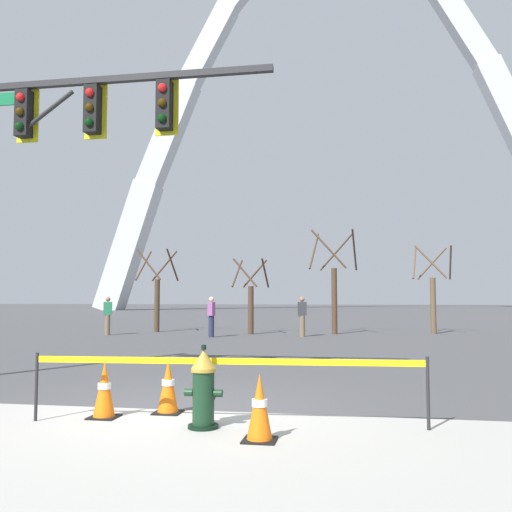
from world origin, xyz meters
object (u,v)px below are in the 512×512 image
object	(u,v)px
monument_arch	(331,131)
fire_hydrant	(204,389)
traffic_cone_curb_edge	(260,408)
traffic_signal_gantry	(39,153)
pedestrian_walking_left	(302,316)
pedestrian_walking_right	(108,315)
traffic_cone_by_hydrant	(168,387)
pedestrian_standing_center	(211,316)
traffic_cone_mid_sidewalk	(104,390)

from	to	relation	value
monument_arch	fire_hydrant	bearing A→B (deg)	-89.46
fire_hydrant	traffic_cone_curb_edge	size ratio (longest dim) A/B	1.36
traffic_signal_gantry	pedestrian_walking_left	size ratio (longest dim) A/B	4.04
fire_hydrant	pedestrian_walking_right	world-z (taller)	pedestrian_walking_right
fire_hydrant	traffic_signal_gantry	bearing A→B (deg)	143.61
pedestrian_walking_left	traffic_cone_curb_edge	bearing A→B (deg)	-86.50
traffic_cone_by_hydrant	pedestrian_walking_left	distance (m)	15.21
traffic_cone_by_hydrant	pedestrian_walking_right	bearing A→B (deg)	117.35
traffic_cone_by_hydrant	pedestrian_walking_right	world-z (taller)	pedestrian_walking_right
traffic_cone_by_hydrant	pedestrian_standing_center	world-z (taller)	pedestrian_standing_center
traffic_signal_gantry	pedestrian_walking_left	bearing A→B (deg)	73.77
fire_hydrant	traffic_cone_by_hydrant	distance (m)	1.03
traffic_cone_by_hydrant	pedestrian_walking_right	distance (m)	16.65
traffic_cone_mid_sidewalk	pedestrian_standing_center	xyz separation A→B (m)	(-2.35, 14.72, 0.46)
traffic_cone_by_hydrant	traffic_cone_curb_edge	world-z (taller)	same
traffic_cone_by_hydrant	pedestrian_walking_left	world-z (taller)	pedestrian_walking_left
traffic_cone_mid_sidewalk	traffic_cone_by_hydrant	bearing A→B (deg)	30.18
pedestrian_walking_right	traffic_cone_curb_edge	bearing A→B (deg)	-60.39
traffic_cone_curb_edge	traffic_cone_mid_sidewalk	bearing A→B (deg)	159.48
traffic_cone_mid_sidewalk	pedestrian_walking_left	xyz separation A→B (m)	(1.16, 15.61, 0.46)
traffic_cone_by_hydrant	traffic_signal_gantry	distance (m)	5.59
traffic_cone_curb_edge	pedestrian_walking_right	bearing A→B (deg)	119.61
fire_hydrant	pedestrian_walking_right	distance (m)	17.63
traffic_cone_mid_sidewalk	pedestrian_walking_right	size ratio (longest dim) A/B	0.46
traffic_cone_by_hydrant	traffic_cone_mid_sidewalk	bearing A→B (deg)	-149.82
traffic_cone_curb_edge	fire_hydrant	bearing A→B (deg)	147.61
fire_hydrant	traffic_cone_mid_sidewalk	xyz separation A→B (m)	(-1.41, 0.33, -0.11)
traffic_signal_gantry	pedestrian_standing_center	distance (m)	12.57
traffic_cone_by_hydrant	traffic_cone_mid_sidewalk	size ratio (longest dim) A/B	1.00
monument_arch	pedestrian_walking_right	distance (m)	49.56
pedestrian_walking_left	pedestrian_walking_right	xyz separation A→B (m)	(-8.09, -0.41, 0.00)
traffic_signal_gantry	monument_arch	size ratio (longest dim) A/B	0.11
pedestrian_walking_right	traffic_cone_by_hydrant	bearing A→B (deg)	-62.65
monument_arch	traffic_cone_curb_edge	bearing A→B (deg)	-88.74
traffic_signal_gantry	pedestrian_walking_right	xyz separation A→B (m)	(-4.32, 12.56, -3.45)
traffic_cone_mid_sidewalk	pedestrian_standing_center	distance (m)	14.91
traffic_cone_by_hydrant	traffic_signal_gantry	world-z (taller)	traffic_signal_gantry
traffic_signal_gantry	pedestrian_walking_left	world-z (taller)	traffic_signal_gantry
traffic_cone_mid_sidewalk	traffic_signal_gantry	world-z (taller)	traffic_signal_gantry
fire_hydrant	traffic_signal_gantry	distance (m)	6.28
traffic_cone_mid_sidewalk	monument_arch	xyz separation A→B (m)	(0.84, 59.58, 21.11)
traffic_signal_gantry	traffic_cone_curb_edge	bearing A→B (deg)	-35.78
traffic_cone_by_hydrant	fire_hydrant	bearing A→B (deg)	-47.18
fire_hydrant	traffic_cone_mid_sidewalk	size ratio (longest dim) A/B	1.36
traffic_cone_curb_edge	pedestrian_walking_right	distance (m)	18.42
traffic_cone_mid_sidewalk	pedestrian_walking_left	bearing A→B (deg)	85.73
traffic_cone_by_hydrant	monument_arch	world-z (taller)	monument_arch
traffic_cone_mid_sidewalk	monument_arch	size ratio (longest dim) A/B	0.01
traffic_cone_curb_edge	pedestrian_walking_right	size ratio (longest dim) A/B	0.46
traffic_cone_by_hydrant	pedestrian_standing_center	xyz separation A→B (m)	(-3.07, 14.30, 0.46)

